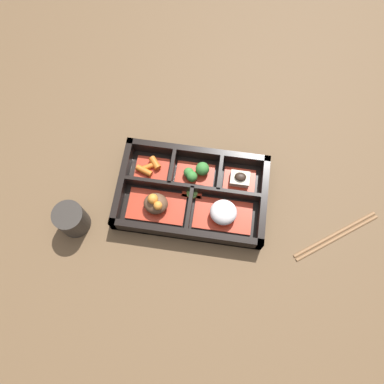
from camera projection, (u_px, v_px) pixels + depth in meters
The scene contains 11 objects.
ground_plane at pixel (192, 196), 0.84m from camera, with size 3.00×3.00×0.00m, color brown.
bento_base at pixel (192, 195), 0.84m from camera, with size 0.32×0.20×0.01m.
bento_rim at pixel (192, 191), 0.82m from camera, with size 0.32×0.20×0.05m.
bowl_rice at pixel (223, 213), 0.80m from camera, with size 0.13×0.07×0.04m.
bowl_stew at pixel (156, 204), 0.81m from camera, with size 0.13×0.07×0.05m.
bowl_tofu at pixel (240, 180), 0.84m from camera, with size 0.07×0.06×0.03m.
bowl_greens at pixel (196, 173), 0.84m from camera, with size 0.09×0.06×0.04m.
bowl_carrots at pixel (151, 168), 0.85m from camera, with size 0.08×0.06×0.02m.
bowl_pickles at pixel (193, 191), 0.83m from camera, with size 0.04×0.03×0.01m.
tea_cup at pixel (72, 219), 0.79m from camera, with size 0.06×0.06×0.07m.
chopsticks at pixel (337, 236), 0.81m from camera, with size 0.18×0.14×0.01m.
Camera 1 is at (-0.04, 0.28, 0.79)m, focal length 35.00 mm.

